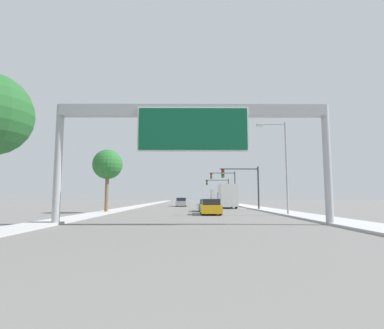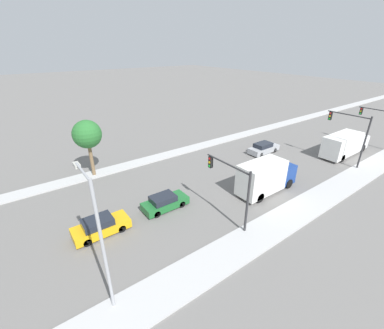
{
  "view_description": "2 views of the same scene",
  "coord_description": "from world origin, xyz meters",
  "px_view_note": "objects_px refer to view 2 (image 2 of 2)",
  "views": [
    {
      "loc": [
        -0.16,
        -0.09,
        1.68
      ],
      "look_at": [
        0.0,
        29.71,
        4.89
      ],
      "focal_mm": 28.0,
      "sensor_mm": 36.0,
      "label": 1
    },
    {
      "loc": [
        19.42,
        24.64,
        13.89
      ],
      "look_at": [
        -1.88,
        40.29,
        1.55
      ],
      "focal_mm": 24.0,
      "sensor_mm": 36.0,
      "label": 2
    }
  ],
  "objects_px": {
    "car_far_left": "(100,226)",
    "traffic_light_mid_block": "(353,131)",
    "car_mid_left": "(264,148)",
    "traffic_light_near_intersection": "(233,183)",
    "traffic_light_far_intersection": "(382,121)",
    "palm_tree_background": "(87,135)",
    "street_lamp_right": "(99,235)",
    "truck_box_secondary": "(266,177)",
    "truck_box_primary": "(345,144)",
    "car_far_right": "(165,202)"
  },
  "relations": [
    {
      "from": "truck_box_secondary",
      "to": "street_lamp_right",
      "type": "distance_m",
      "value": 17.98
    },
    {
      "from": "traffic_light_mid_block",
      "to": "street_lamp_right",
      "type": "distance_m",
      "value": 31.1
    },
    {
      "from": "palm_tree_background",
      "to": "traffic_light_near_intersection",
      "type": "bearing_deg",
      "value": 23.38
    },
    {
      "from": "car_far_left",
      "to": "traffic_light_near_intersection",
      "type": "xyz_separation_m",
      "value": [
        5.04,
        9.49,
        3.1
      ]
    },
    {
      "from": "car_mid_left",
      "to": "street_lamp_right",
      "type": "relative_size",
      "value": 0.56
    },
    {
      "from": "truck_box_secondary",
      "to": "car_mid_left",
      "type": "bearing_deg",
      "value": 129.91
    },
    {
      "from": "car_mid_left",
      "to": "truck_box_primary",
      "type": "relative_size",
      "value": 0.53
    },
    {
      "from": "traffic_light_near_intersection",
      "to": "traffic_light_far_intersection",
      "type": "bearing_deg",
      "value": 90.27
    },
    {
      "from": "truck_box_primary",
      "to": "traffic_light_near_intersection",
      "type": "bearing_deg",
      "value": -86.16
    },
    {
      "from": "truck_box_primary",
      "to": "truck_box_secondary",
      "type": "bearing_deg",
      "value": -90.0
    },
    {
      "from": "car_far_left",
      "to": "traffic_light_near_intersection",
      "type": "height_order",
      "value": "traffic_light_near_intersection"
    },
    {
      "from": "traffic_light_far_intersection",
      "to": "palm_tree_background",
      "type": "xyz_separation_m",
      "value": [
        -15.53,
        -36.77,
        1.06
      ]
    },
    {
      "from": "traffic_light_near_intersection",
      "to": "traffic_light_mid_block",
      "type": "distance_m",
      "value": 20.01
    },
    {
      "from": "car_mid_left",
      "to": "traffic_light_near_intersection",
      "type": "distance_m",
      "value": 17.3
    },
    {
      "from": "car_far_left",
      "to": "traffic_light_near_intersection",
      "type": "distance_m",
      "value": 11.19
    },
    {
      "from": "car_far_left",
      "to": "traffic_light_far_intersection",
      "type": "bearing_deg",
      "value": 82.92
    },
    {
      "from": "truck_box_primary",
      "to": "traffic_light_mid_block",
      "type": "height_order",
      "value": "traffic_light_mid_block"
    },
    {
      "from": "car_far_left",
      "to": "traffic_light_mid_block",
      "type": "distance_m",
      "value": 30.18
    },
    {
      "from": "car_far_left",
      "to": "truck_box_secondary",
      "type": "xyz_separation_m",
      "value": [
        3.5,
        15.84,
        1.05
      ]
    },
    {
      "from": "truck_box_secondary",
      "to": "street_lamp_right",
      "type": "height_order",
      "value": "street_lamp_right"
    },
    {
      "from": "traffic_light_mid_block",
      "to": "traffic_light_far_intersection",
      "type": "bearing_deg",
      "value": 91.45
    },
    {
      "from": "car_mid_left",
      "to": "palm_tree_background",
      "type": "relative_size",
      "value": 0.72
    },
    {
      "from": "car_far_right",
      "to": "truck_box_secondary",
      "type": "height_order",
      "value": "truck_box_secondary"
    },
    {
      "from": "car_far_right",
      "to": "car_mid_left",
      "type": "height_order",
      "value": "car_mid_left"
    },
    {
      "from": "truck_box_primary",
      "to": "street_lamp_right",
      "type": "height_order",
      "value": "street_lamp_right"
    },
    {
      "from": "car_far_right",
      "to": "traffic_light_near_intersection",
      "type": "distance_m",
      "value": 6.9
    },
    {
      "from": "palm_tree_background",
      "to": "street_lamp_right",
      "type": "height_order",
      "value": "street_lamp_right"
    },
    {
      "from": "car_far_left",
      "to": "truck_box_primary",
      "type": "height_order",
      "value": "truck_box_primary"
    },
    {
      "from": "car_far_left",
      "to": "traffic_light_mid_block",
      "type": "xyz_separation_m",
      "value": [
        5.16,
        29.49,
        3.77
      ]
    },
    {
      "from": "car_mid_left",
      "to": "street_lamp_right",
      "type": "height_order",
      "value": "street_lamp_right"
    },
    {
      "from": "truck_box_primary",
      "to": "traffic_light_near_intersection",
      "type": "xyz_separation_m",
      "value": [
        1.54,
        -23.03,
        2.21
      ]
    },
    {
      "from": "truck_box_secondary",
      "to": "traffic_light_mid_block",
      "type": "distance_m",
      "value": 14.02
    },
    {
      "from": "car_far_right",
      "to": "truck_box_primary",
      "type": "xyz_separation_m",
      "value": [
        3.5,
        26.55,
        0.92
      ]
    },
    {
      "from": "traffic_light_near_intersection",
      "to": "traffic_light_mid_block",
      "type": "relative_size",
      "value": 0.84
    },
    {
      "from": "palm_tree_background",
      "to": "truck_box_secondary",
      "type": "bearing_deg",
      "value": 42.89
    },
    {
      "from": "car_far_left",
      "to": "truck_box_secondary",
      "type": "distance_m",
      "value": 16.26
    },
    {
      "from": "traffic_light_near_intersection",
      "to": "street_lamp_right",
      "type": "relative_size",
      "value": 0.65
    },
    {
      "from": "palm_tree_background",
      "to": "traffic_light_mid_block",
      "type": "bearing_deg",
      "value": 59.48
    },
    {
      "from": "car_far_left",
      "to": "car_mid_left",
      "type": "relative_size",
      "value": 0.93
    },
    {
      "from": "truck_box_secondary",
      "to": "traffic_light_far_intersection",
      "type": "relative_size",
      "value": 1.22
    },
    {
      "from": "car_far_left",
      "to": "traffic_light_near_intersection",
      "type": "relative_size",
      "value": 0.8
    },
    {
      "from": "car_far_left",
      "to": "truck_box_secondary",
      "type": "bearing_deg",
      "value": 77.54
    },
    {
      "from": "traffic_light_mid_block",
      "to": "street_lamp_right",
      "type": "relative_size",
      "value": 0.77
    },
    {
      "from": "car_far_right",
      "to": "car_far_left",
      "type": "xyz_separation_m",
      "value": [
        0.0,
        -5.98,
        0.03
      ]
    },
    {
      "from": "truck_box_primary",
      "to": "street_lamp_right",
      "type": "distance_m",
      "value": 34.4
    },
    {
      "from": "truck_box_primary",
      "to": "traffic_light_near_intersection",
      "type": "relative_size",
      "value": 1.63
    },
    {
      "from": "car_mid_left",
      "to": "truck_box_secondary",
      "type": "height_order",
      "value": "truck_box_secondary"
    },
    {
      "from": "truck_box_primary",
      "to": "palm_tree_background",
      "type": "bearing_deg",
      "value": -115.36
    },
    {
      "from": "car_far_right",
      "to": "palm_tree_background",
      "type": "relative_size",
      "value": 0.65
    },
    {
      "from": "traffic_light_far_intersection",
      "to": "street_lamp_right",
      "type": "height_order",
      "value": "street_lamp_right"
    }
  ]
}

